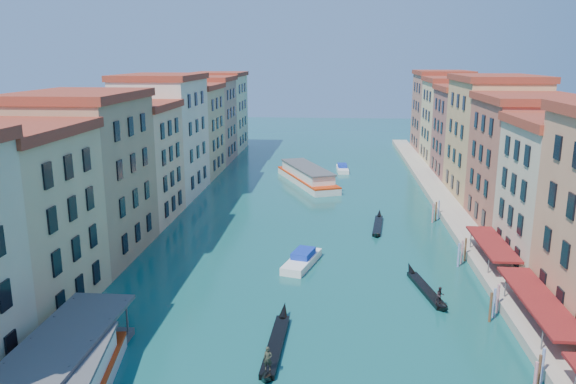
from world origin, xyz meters
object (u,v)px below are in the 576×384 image
at_px(vaporetto_far, 307,176).
at_px(gondola_fore, 276,343).
at_px(gondola_right, 427,289).
at_px(vaporetto_stop, 64,366).

height_order(vaporetto_far, gondola_fore, vaporetto_far).
relative_size(vaporetto_far, gondola_fore, 1.70).
bearing_deg(gondola_right, gondola_fore, -150.46).
distance_m(vaporetto_far, gondola_fore, 63.18).
height_order(vaporetto_stop, gondola_fore, vaporetto_stop).
bearing_deg(gondola_fore, gondola_right, 42.97).
bearing_deg(vaporetto_far, gondola_fore, -112.10).
distance_m(vaporetto_far, gondola_right, 52.77).
bearing_deg(vaporetto_stop, gondola_right, 32.88).
xyz_separation_m(vaporetto_far, gondola_fore, (0.59, -63.17, -1.05)).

